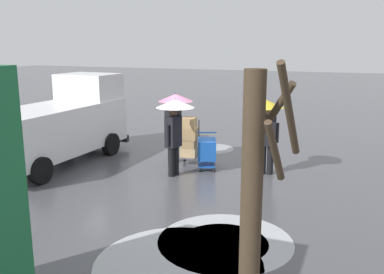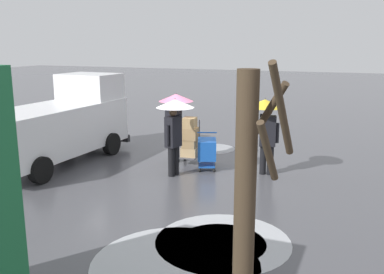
{
  "view_description": "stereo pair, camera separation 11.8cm",
  "coord_description": "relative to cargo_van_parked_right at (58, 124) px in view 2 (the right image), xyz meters",
  "views": [
    {
      "loc": [
        -4.36,
        11.22,
        3.61
      ],
      "look_at": [
        -0.16,
        0.47,
        1.05
      ],
      "focal_mm": 39.87,
      "sensor_mm": 36.0,
      "label": 1
    },
    {
      "loc": [
        -4.47,
        11.18,
        3.61
      ],
      "look_at": [
        -0.16,
        0.47,
        1.05
      ],
      "focal_mm": 39.87,
      "sensor_mm": 36.0,
      "label": 2
    }
  ],
  "objects": [
    {
      "name": "pedestrian_pink_side",
      "position": [
        -3.86,
        -0.07,
        0.41
      ],
      "size": [
        1.04,
        1.04,
        2.15
      ],
      "color": "black",
      "rests_on": "ground"
    },
    {
      "name": "cargo_van_parked_right",
      "position": [
        0.0,
        0.0,
        0.0
      ],
      "size": [
        2.34,
        5.41,
        2.6
      ],
      "color": "white",
      "rests_on": "ground"
    },
    {
      "name": "hand_dolly_boxes",
      "position": [
        -3.81,
        -1.29,
        -0.4
      ],
      "size": [
        0.56,
        0.74,
        1.42
      ],
      "color": "#515156",
      "rests_on": "ground"
    },
    {
      "name": "slush_patch_mid_street",
      "position": [
        -3.89,
        -3.31,
        -1.18
      ],
      "size": [
        1.47,
        1.47,
        0.01
      ],
      "primitive_type": "cylinder",
      "color": "#999BA0",
      "rests_on": "ground"
    },
    {
      "name": "bare_tree_near",
      "position": [
        -7.48,
        6.01,
        0.59
      ],
      "size": [
        0.57,
        0.88,
        3.46
      ],
      "color": "#423323",
      "rests_on": "ground"
    },
    {
      "name": "pedestrian_white_side",
      "position": [
        -6.16,
        -1.07,
        0.39
      ],
      "size": [
        1.04,
        1.04,
        2.15
      ],
      "color": "black",
      "rests_on": "ground"
    },
    {
      "name": "slush_patch_far_side",
      "position": [
        -6.37,
        3.33,
        -1.18
      ],
      "size": [
        2.53,
        2.53,
        0.01
      ],
      "primitive_type": "cylinder",
      "color": "#ADAFB5",
      "rests_on": "ground"
    },
    {
      "name": "pedestrian_black_side",
      "position": [
        -3.33,
        -1.3,
        0.41
      ],
      "size": [
        1.04,
        1.04,
        2.15
      ],
      "color": "black",
      "rests_on": "ground"
    },
    {
      "name": "slush_patch_under_van",
      "position": [
        -6.35,
        3.41,
        -1.18
      ],
      "size": [
        1.68,
        1.68,
        0.01
      ],
      "primitive_type": "cylinder",
      "color": "#ADAFB5",
      "rests_on": "ground"
    },
    {
      "name": "ground_plane",
      "position": [
        -4.09,
        -0.85,
        -1.18
      ],
      "size": [
        90.0,
        90.0,
        0.0
      ],
      "primitive_type": "plane",
      "color": "#4C4C51"
    },
    {
      "name": "slush_patch_near_cluster",
      "position": [
        -5.88,
        4.4,
        -1.18
      ],
      "size": [
        2.85,
        2.85,
        0.01
      ],
      "primitive_type": "cylinder",
      "color": "#ADAFB5",
      "rests_on": "ground"
    },
    {
      "name": "shopping_cart_vendor",
      "position": [
        -4.5,
        -0.93,
        -0.61
      ],
      "size": [
        0.8,
        0.96,
        1.02
      ],
      "color": "#1951B2",
      "rests_on": "ground"
    }
  ]
}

